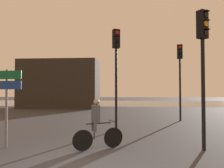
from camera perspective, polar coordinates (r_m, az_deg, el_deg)
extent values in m
cube|color=slate|center=(34.06, 2.26, -4.97)|extent=(80.00, 16.00, 0.01)
cube|color=#2D2823|center=(25.20, -13.37, -0.03)|extent=(8.51, 4.00, 5.28)
cylinder|color=black|center=(7.54, 22.73, -2.42)|extent=(0.12, 0.12, 3.56)
cube|color=black|center=(7.83, 22.52, 14.13)|extent=(0.40, 0.38, 0.90)
cylinder|color=black|center=(7.84, 23.34, 16.33)|extent=(0.17, 0.14, 0.19)
cube|color=black|center=(7.87, 23.45, 17.12)|extent=(0.22, 0.21, 0.02)
cylinder|color=orange|center=(7.76, 23.37, 14.29)|extent=(0.17, 0.14, 0.19)
cube|color=black|center=(7.78, 23.48, 15.10)|extent=(0.22, 0.21, 0.02)
cylinder|color=black|center=(7.68, 23.39, 12.21)|extent=(0.17, 0.14, 0.19)
cube|color=black|center=(7.70, 23.51, 13.03)|extent=(0.22, 0.21, 0.02)
cylinder|color=black|center=(14.47, 17.37, -1.39)|extent=(0.12, 0.12, 3.93)
cube|color=black|center=(14.69, 17.28, 8.07)|extent=(0.34, 0.27, 0.90)
cylinder|color=red|center=(14.61, 17.34, 9.28)|extent=(0.19, 0.05, 0.19)
cube|color=black|center=(14.61, 17.34, 9.72)|extent=(0.20, 0.14, 0.02)
cylinder|color=black|center=(14.56, 17.35, 8.16)|extent=(0.19, 0.05, 0.19)
cube|color=black|center=(14.56, 17.35, 8.60)|extent=(0.20, 0.14, 0.02)
cylinder|color=black|center=(14.51, 17.36, 7.04)|extent=(0.19, 0.05, 0.19)
cube|color=black|center=(14.51, 17.36, 7.48)|extent=(0.20, 0.14, 0.02)
cylinder|color=black|center=(10.40, 1.09, -1.33)|extent=(0.12, 0.12, 3.93)
cube|color=black|center=(10.70, 1.09, 11.72)|extent=(0.39, 0.36, 0.90)
cylinder|color=red|center=(10.65, 1.38, 13.39)|extent=(0.18, 0.11, 0.19)
cube|color=black|center=(10.66, 1.43, 13.99)|extent=(0.22, 0.19, 0.02)
cylinder|color=black|center=(10.58, 1.38, 11.88)|extent=(0.18, 0.11, 0.19)
cube|color=black|center=(10.58, 1.43, 12.48)|extent=(0.22, 0.19, 0.02)
cylinder|color=black|center=(10.51, 1.39, 10.34)|extent=(0.18, 0.11, 0.19)
cube|color=black|center=(10.52, 1.43, 10.95)|extent=(0.22, 0.19, 0.02)
cylinder|color=slate|center=(8.10, -25.85, -5.73)|extent=(0.08, 0.08, 2.60)
cube|color=#116038|center=(8.05, -25.96, 2.15)|extent=(1.10, 0.10, 0.28)
cube|color=navy|center=(8.04, -25.99, -0.27)|extent=(1.10, 0.10, 0.28)
cylinder|color=black|center=(7.46, 0.36, -13.80)|extent=(0.60, 0.35, 0.66)
cylinder|color=black|center=(7.10, -7.65, -14.39)|extent=(0.60, 0.35, 0.66)
cylinder|color=black|center=(7.17, -3.53, -10.22)|extent=(0.76, 0.43, 0.04)
cylinder|color=black|center=(7.16, -4.69, -12.05)|extent=(0.04, 0.04, 0.55)
cylinder|color=black|center=(7.34, 0.00, -9.63)|extent=(0.24, 0.42, 0.03)
cylinder|color=#3F3F47|center=(7.02, -4.41, -9.98)|extent=(0.11, 0.11, 0.60)
cylinder|color=#3F3F47|center=(7.21, -4.95, -9.77)|extent=(0.11, 0.11, 0.60)
cube|color=#3F3F47|center=(7.10, -4.29, -7.70)|extent=(0.32, 0.36, 0.54)
sphere|color=#846047|center=(7.08, -4.06, -4.71)|extent=(0.20, 0.20, 0.20)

